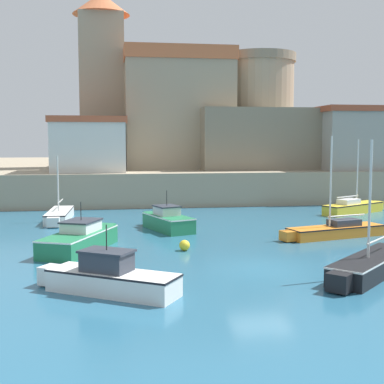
# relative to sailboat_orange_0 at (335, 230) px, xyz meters

# --- Properties ---
(ground_plane) EXTENTS (200.00, 200.00, 0.00)m
(ground_plane) POSITION_rel_sailboat_orange_0_xyz_m (-6.00, -6.31, -0.40)
(ground_plane) COLOR #28607F
(quay_seawall) EXTENTS (120.00, 40.00, 2.72)m
(quay_seawall) POSITION_rel_sailboat_orange_0_xyz_m (-6.00, 33.83, 0.96)
(quay_seawall) COLOR gray
(quay_seawall) RESTS_ON ground
(sailboat_orange_0) EXTENTS (6.39, 2.87, 5.58)m
(sailboat_orange_0) POSITION_rel_sailboat_orange_0_xyz_m (0.00, 0.00, 0.00)
(sailboat_orange_0) COLOR orange
(sailboat_orange_0) RESTS_ON ground
(motorboat_green_1) EXTENTS (2.90, 4.88, 2.37)m
(motorboat_green_1) POSITION_rel_sailboat_orange_0_xyz_m (-8.93, 3.77, 0.17)
(motorboat_green_1) COLOR #237A4C
(motorboat_green_1) RESTS_ON ground
(sailboat_yellow_2) EXTENTS (5.83, 3.89, 5.40)m
(sailboat_yellow_2) POSITION_rel_sailboat_orange_0_xyz_m (5.34, 8.92, 0.06)
(sailboat_yellow_2) COLOR yellow
(sailboat_yellow_2) RESTS_ON ground
(sailboat_white_6) EXTENTS (1.55, 5.79, 4.32)m
(sailboat_white_6) POSITION_rel_sailboat_orange_0_xyz_m (-15.64, 8.33, -0.01)
(sailboat_white_6) COLOR white
(sailboat_white_6) RESTS_ON ground
(motorboat_white_7) EXTENTS (5.17, 3.80, 2.44)m
(motorboat_white_7) POSITION_rel_sailboat_orange_0_xyz_m (-12.30, -9.05, 0.16)
(motorboat_white_7) COLOR white
(motorboat_white_7) RESTS_ON ground
(sailboat_black_8) EXTENTS (5.53, 5.31, 5.39)m
(sailboat_black_8) POSITION_rel_sailboat_orange_0_xyz_m (-2.02, -8.11, 0.03)
(sailboat_black_8) COLOR black
(sailboat_black_8) RESTS_ON ground
(motorboat_green_9) EXTENTS (3.79, 6.19, 2.37)m
(motorboat_green_9) POSITION_rel_sailboat_orange_0_xyz_m (-13.69, -1.36, 0.17)
(motorboat_green_9) COLOR #237A4C
(motorboat_green_9) RESTS_ON ground
(mooring_buoy) EXTENTS (0.53, 0.53, 0.53)m
(mooring_buoy) POSITION_rel_sailboat_orange_0_xyz_m (-8.70, -2.31, -0.14)
(mooring_buoy) COLOR yellow
(mooring_buoy) RESTS_ON ground
(church) EXTENTS (14.56, 16.71, 16.29)m
(church) POSITION_rel_sailboat_orange_0_xyz_m (-7.02, 26.59, 8.25)
(church) COLOR gray
(church) RESTS_ON quay_seawall
(fortress) EXTENTS (12.83, 12.83, 10.79)m
(fortress) POSITION_rel_sailboat_orange_0_xyz_m (2.00, 22.91, 5.97)
(fortress) COLOR gray
(fortress) RESTS_ON quay_seawall
(harbor_shed_near_wharf) EXTENTS (8.70, 7.10, 5.51)m
(harbor_shed_near_wharf) POSITION_rel_sailboat_orange_0_xyz_m (10.00, 17.77, 5.10)
(harbor_shed_near_wharf) COLOR gray
(harbor_shed_near_wharf) RESTS_ON quay_seawall
(harbor_shed_far_end) EXTENTS (6.25, 6.00, 4.51)m
(harbor_shed_far_end) POSITION_rel_sailboat_orange_0_xyz_m (-14.00, 17.79, 4.60)
(harbor_shed_far_end) COLOR silver
(harbor_shed_far_end) RESTS_ON quay_seawall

